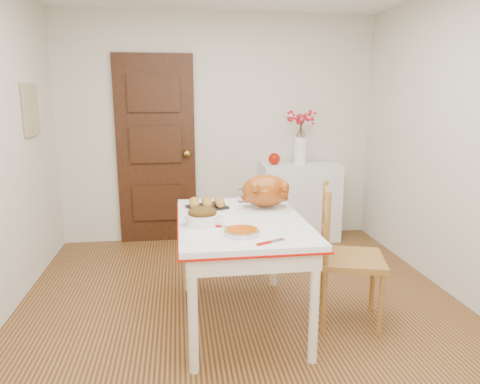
{
  "coord_description": "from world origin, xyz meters",
  "views": [
    {
      "loc": [
        -0.46,
        -2.91,
        1.62
      ],
      "look_at": [
        -0.04,
        0.06,
        0.96
      ],
      "focal_mm": 32.73,
      "sensor_mm": 36.0,
      "label": 1
    }
  ],
  "objects": [
    {
      "name": "wall_back",
      "position": [
        0.0,
        2.0,
        1.25
      ],
      "size": [
        3.5,
        0.0,
        2.5
      ],
      "primitive_type": "cube",
      "color": "beige",
      "rests_on": "ground"
    },
    {
      "name": "turkey_platter",
      "position": [
        0.18,
        0.23,
        0.91
      ],
      "size": [
        0.48,
        0.41,
        0.26
      ],
      "primitive_type": null,
      "rotation": [
        0.0,
        0.0,
        0.22
      ],
      "color": "#A14707",
      "rests_on": "kitchen_table"
    },
    {
      "name": "pie_server",
      "position": [
        0.06,
        -0.52,
        0.78
      ],
      "size": [
        0.2,
        0.14,
        0.01
      ],
      "primitive_type": null,
      "rotation": [
        0.0,
        0.0,
        0.45
      ],
      "color": "silver",
      "rests_on": "kitchen_table"
    },
    {
      "name": "chair_oak",
      "position": [
        0.74,
        -0.11,
        0.5
      ],
      "size": [
        0.55,
        0.55,
        1.01
      ],
      "primitive_type": null,
      "rotation": [
        0.0,
        0.0,
        1.29
      ],
      "color": "#9B642B",
      "rests_on": "floor"
    },
    {
      "name": "rolls_tray",
      "position": [
        -0.25,
        0.34,
        0.82
      ],
      "size": [
        0.34,
        0.3,
        0.07
      ],
      "primitive_type": null,
      "rotation": [
        0.0,
        0.0,
        0.36
      ],
      "color": "#B57226",
      "rests_on": "kitchen_table"
    },
    {
      "name": "wall_front",
      "position": [
        0.0,
        -2.0,
        1.25
      ],
      "size": [
        3.5,
        0.0,
        2.5
      ],
      "primitive_type": "cube",
      "color": "beige",
      "rests_on": "ground"
    },
    {
      "name": "photo_board",
      "position": [
        -1.73,
        1.2,
        1.5
      ],
      "size": [
        0.03,
        0.35,
        0.45
      ],
      "primitive_type": "cube",
      "color": "#D1C189",
      "rests_on": "ground"
    },
    {
      "name": "apple",
      "position": [
        0.59,
        1.78,
        0.94
      ],
      "size": [
        0.13,
        0.13,
        0.13
      ],
      "primitive_type": "sphere",
      "color": "#A90E01",
      "rests_on": "sideboard"
    },
    {
      "name": "shaker_pair",
      "position": [
        0.22,
        0.47,
        0.83
      ],
      "size": [
        0.1,
        0.05,
        0.1
      ],
      "primitive_type": null,
      "rotation": [
        0.0,
        0.0,
        0.12
      ],
      "color": "white",
      "rests_on": "kitchen_table"
    },
    {
      "name": "floor",
      "position": [
        0.0,
        0.0,
        0.0
      ],
      "size": [
        3.5,
        4.0,
        0.0
      ],
      "primitive_type": "cube",
      "color": "#402210",
      "rests_on": "ground"
    },
    {
      "name": "kitchen_table",
      "position": [
        -0.04,
        0.01,
        0.39
      ],
      "size": [
        0.89,
        1.3,
        0.78
      ],
      "primitive_type": null,
      "color": "white",
      "rests_on": "floor"
    },
    {
      "name": "drinking_glass",
      "position": [
        0.04,
        0.5,
        0.83
      ],
      "size": [
        0.07,
        0.07,
        0.11
      ],
      "primitive_type": "cylinder",
      "rotation": [
        0.0,
        0.0,
        -0.09
      ],
      "color": "white",
      "rests_on": "kitchen_table"
    },
    {
      "name": "pumpkin_pie",
      "position": [
        -0.09,
        -0.35,
        0.8
      ],
      "size": [
        0.26,
        0.26,
        0.05
      ],
      "primitive_type": "cylinder",
      "rotation": [
        0.0,
        0.0,
        -0.21
      ],
      "color": "#A73900",
      "rests_on": "kitchen_table"
    },
    {
      "name": "sideboard",
      "position": [
        0.89,
        1.78,
        0.44
      ],
      "size": [
        0.87,
        0.39,
        0.87
      ],
      "primitive_type": "cube",
      "color": "white",
      "rests_on": "floor"
    },
    {
      "name": "door_back",
      "position": [
        -0.7,
        1.97,
        1.03
      ],
      "size": [
        0.85,
        0.06,
        2.06
      ],
      "primitive_type": "cube",
      "color": "black",
      "rests_on": "ground"
    },
    {
      "name": "berry_vase",
      "position": [
        0.88,
        1.78,
        1.18
      ],
      "size": [
        0.32,
        0.32,
        0.62
      ],
      "primitive_type": null,
      "color": "white",
      "rests_on": "sideboard"
    },
    {
      "name": "stuffing_dish",
      "position": [
        -0.31,
        -0.09,
        0.83
      ],
      "size": [
        0.34,
        0.31,
        0.11
      ],
      "primitive_type": null,
      "rotation": [
        0.0,
        0.0,
        0.34
      ],
      "color": "brown",
      "rests_on": "kitchen_table"
    },
    {
      "name": "carving_knife",
      "position": [
        -0.17,
        -0.19,
        0.78
      ],
      "size": [
        0.23,
        0.13,
        0.01
      ],
      "primitive_type": null,
      "rotation": [
        0.0,
        0.0,
        -0.35
      ],
      "color": "silver",
      "rests_on": "kitchen_table"
    }
  ]
}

